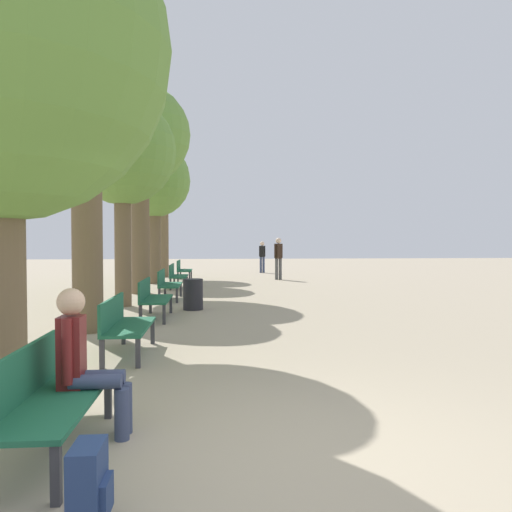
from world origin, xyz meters
The scene contains 17 objects.
ground_plane centered at (0.00, 0.00, 0.00)m, with size 80.00×80.00×0.00m, color tan.
bench_row_0 centered at (-1.86, 0.16, 0.47)m, with size 0.54×1.60×0.82m.
bench_row_1 centered at (-1.86, 3.48, 0.47)m, with size 0.54×1.60×0.82m.
bench_row_2 centered at (-1.86, 6.80, 0.47)m, with size 0.54×1.60×0.82m.
bench_row_3 centered at (-1.86, 10.12, 0.47)m, with size 0.54×1.60×0.82m.
bench_row_4 centered at (-1.86, 13.43, 0.47)m, with size 0.54×1.60×0.82m.
bench_row_5 centered at (-1.86, 16.75, 0.47)m, with size 0.54×1.60×0.82m.
tree_row_1 centered at (-2.82, 5.38, 4.57)m, with size 2.31×2.31×5.97m.
tree_row_2 centered at (-2.82, 8.85, 3.78)m, with size 2.65×2.65×5.17m.
tree_row_3 centered at (-2.82, 11.81, 4.75)m, with size 3.07×3.07×6.40m.
tree_row_4 centered at (-2.82, 15.36, 3.79)m, with size 2.72×2.72×5.23m.
tree_row_5 centered at (-2.82, 18.81, 4.42)m, with size 2.28×2.28×5.72m.
person_seated centered at (-1.62, 0.48, 0.66)m, with size 0.59×0.34×1.25m.
backpack centered at (-1.28, -0.83, 0.23)m, with size 0.21×0.31×0.47m.
pedestrian_near centered at (1.84, 21.17, 0.90)m, with size 0.32×0.26×1.57m.
pedestrian_mid centered at (2.09, 16.78, 1.00)m, with size 0.35×0.30×1.74m.
trash_bin centered at (-1.06, 8.07, 0.36)m, with size 0.47×0.47×0.73m.
Camera 1 is at (-0.56, -3.72, 1.64)m, focal length 35.00 mm.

